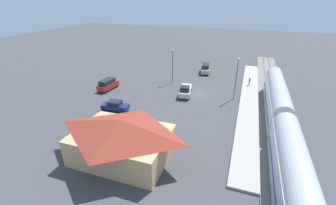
# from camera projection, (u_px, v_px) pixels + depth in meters

# --- Properties ---
(ground_plane) EXTENTS (200.00, 200.00, 0.00)m
(ground_plane) POSITION_uv_depth(u_px,v_px,m) (196.00, 94.00, 45.33)
(ground_plane) COLOR #424247
(railway_track) EXTENTS (4.80, 70.00, 0.30)m
(railway_track) POSITION_uv_depth(u_px,v_px,m) (272.00, 103.00, 41.11)
(railway_track) COLOR slate
(railway_track) RESTS_ON ground
(platform) EXTENTS (3.20, 46.00, 0.30)m
(platform) POSITION_uv_depth(u_px,v_px,m) (249.00, 100.00, 42.28)
(platform) COLOR #A8A399
(platform) RESTS_ON ground
(station_building) EXTENTS (11.68, 8.55, 5.11)m
(station_building) POSITION_uv_depth(u_px,v_px,m) (122.00, 138.00, 26.62)
(station_building) COLOR tan
(station_building) RESTS_ON ground
(pedestrian_on_platform) EXTENTS (0.36, 0.36, 1.71)m
(pedestrian_on_platform) POSITION_uv_depth(u_px,v_px,m) (250.00, 81.00, 48.51)
(pedestrian_on_platform) COLOR brown
(pedestrian_on_platform) RESTS_ON platform
(pickup_silver) EXTENTS (2.75, 5.63, 2.14)m
(pickup_silver) POSITION_uv_depth(u_px,v_px,m) (185.00, 90.00, 44.25)
(pickup_silver) COLOR silver
(pickup_silver) RESTS_ON ground
(suv_tan) EXTENTS (2.84, 5.18, 2.22)m
(suv_tan) POSITION_uv_depth(u_px,v_px,m) (205.00, 68.00, 56.99)
(suv_tan) COLOR #C6B284
(suv_tan) RESTS_ON ground
(suv_red) EXTENTS (2.48, 5.08, 2.22)m
(suv_red) POSITION_uv_depth(u_px,v_px,m) (108.00, 84.00, 46.89)
(suv_red) COLOR red
(suv_red) RESTS_ON ground
(sedan_navy) EXTENTS (4.66, 2.62, 1.74)m
(sedan_navy) POSITION_uv_depth(u_px,v_px,m) (115.00, 106.00, 38.45)
(sedan_navy) COLOR navy
(sedan_navy) RESTS_ON ground
(light_pole_near_platform) EXTENTS (0.44, 0.44, 7.85)m
(light_pole_near_platform) POSITION_uv_depth(u_px,v_px,m) (237.00, 74.00, 41.06)
(light_pole_near_platform) COLOR #515156
(light_pole_near_platform) RESTS_ON ground
(light_pole_lot_center) EXTENTS (0.44, 0.44, 7.44)m
(light_pole_lot_center) POSITION_uv_depth(u_px,v_px,m) (173.00, 62.00, 49.01)
(light_pole_lot_center) COLOR #515156
(light_pole_lot_center) RESTS_ON ground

